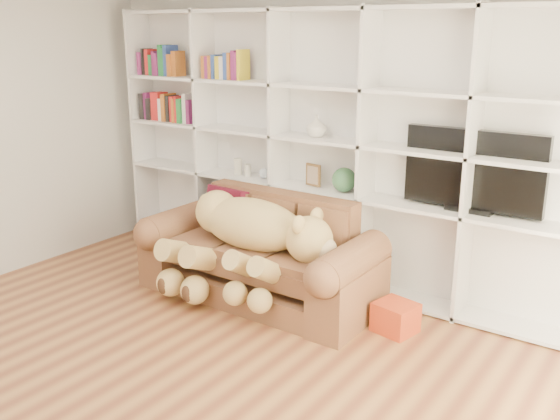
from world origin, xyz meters
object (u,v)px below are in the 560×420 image
Objects in this scene: tv at (474,172)px; sofa at (261,260)px; gift_box at (395,317)px; teddy_bear at (246,236)px.

sofa is at bearing -157.09° from tv.
teddy_bear is at bearing -169.89° from gift_box.
sofa is 0.32m from teddy_bear.
tv is at bearing 62.87° from gift_box.
teddy_bear is 1.35m from gift_box.
gift_box is at bearing 5.42° from teddy_bear.
teddy_bear is at bearing -96.64° from sofa.
tv reaches higher than gift_box.
sofa reaches higher than gift_box.
sofa is at bearing 78.67° from teddy_bear.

